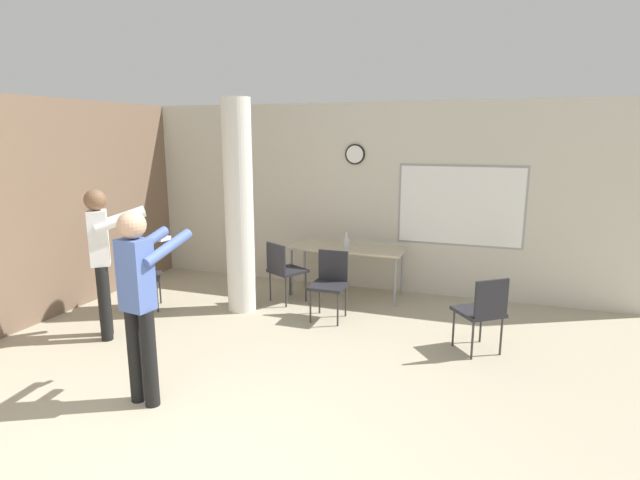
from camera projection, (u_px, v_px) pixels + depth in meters
The scene contains 11 objects.
wall_left_accent at pixel (43, 210), 6.32m from camera, with size 0.12×7.00×2.80m.
wall_back at pixel (363, 198), 7.56m from camera, with size 8.00×0.15×2.80m.
support_pillar at pixel (239, 208), 6.53m from camera, with size 0.38×0.38×2.80m.
folding_table at pixel (347, 250), 7.28m from camera, with size 1.66×0.65×0.73m.
bottle_on_table at pixel (346, 242), 7.13m from camera, with size 0.08×0.08×0.25m.
chair_by_left_wall at pixel (138, 273), 6.72m from camera, with size 0.60×0.60×0.87m.
chair_table_left at pixel (284, 268), 6.99m from camera, with size 0.60×0.60×0.87m.
chair_mid_room at pixel (483, 309), 5.35m from camera, with size 0.62×0.62×0.87m.
chair_table_front at pixel (330, 280), 6.40m from camera, with size 0.44×0.44×0.87m.
person_playing_front at pixel (140, 293), 4.26m from camera, with size 0.45×0.70×1.73m.
person_watching_back at pixel (103, 252), 5.68m from camera, with size 0.69×0.64×1.75m.
Camera 1 is at (1.87, -2.27, 2.35)m, focal length 28.00 mm.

